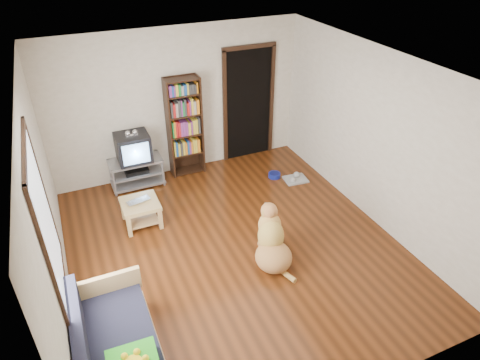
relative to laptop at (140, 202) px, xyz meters
name	(u,v)px	position (x,y,z in m)	size (l,w,h in m)	color
ground	(235,248)	(1.08, -1.08, -0.41)	(5.00, 5.00, 0.00)	#57270E
ceiling	(233,71)	(1.08, -1.08, 2.19)	(5.00, 5.00, 0.00)	white
wall_back	(178,103)	(1.08, 1.42, 0.89)	(4.50, 4.50, 0.00)	beige
wall_front	(353,311)	(1.08, -3.58, 0.89)	(4.50, 4.50, 0.00)	beige
wall_left	(46,212)	(-1.17, -1.08, 0.89)	(5.00, 5.00, 0.00)	beige
wall_right	(376,139)	(3.33, -1.08, 0.89)	(5.00, 5.00, 0.00)	beige
laptop	(140,202)	(0.00, 0.00, 0.00)	(0.35, 0.23, 0.03)	#B5B6B9
dog_bowl	(274,175)	(2.52, 0.42, -0.37)	(0.22, 0.22, 0.08)	navy
grey_rag	(295,179)	(2.82, 0.17, -0.40)	(0.40, 0.32, 0.03)	#A4A4A4
window	(46,223)	(-1.15, -1.58, 1.09)	(0.03, 1.46, 1.70)	white
doorway	(249,102)	(2.43, 1.40, 0.71)	(1.03, 0.05, 2.19)	black
tv_stand	(137,172)	(0.18, 1.17, -0.14)	(0.90, 0.45, 0.50)	#99999E
crt_tv	(133,147)	(0.18, 1.19, 0.33)	(0.55, 0.52, 0.58)	black
bookshelf	(184,122)	(1.13, 1.27, 0.59)	(0.60, 0.30, 1.80)	black
coffee_table	(141,209)	(0.00, 0.03, -0.13)	(0.55, 0.55, 0.40)	tan
dog	(272,242)	(1.46, -1.49, -0.12)	(0.62, 0.99, 0.81)	#B88847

